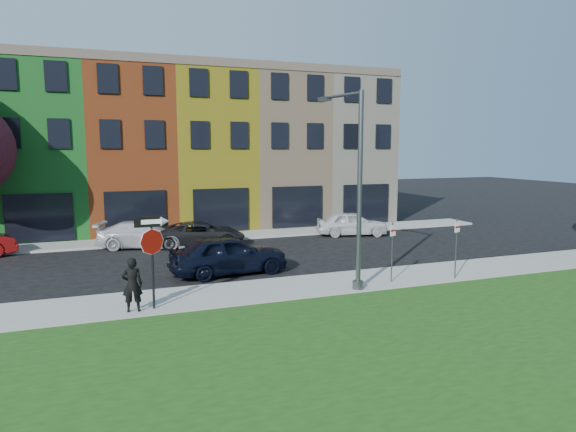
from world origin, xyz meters
name	(u,v)px	position (x,y,z in m)	size (l,w,h in m)	color
ground	(339,313)	(0.00, 0.00, 0.00)	(120.00, 120.00, 0.00)	black
sidewalk_near	(351,282)	(2.00, 3.00, 0.06)	(40.00, 3.00, 0.12)	gray
sidewalk_far	(175,239)	(-3.00, 15.00, 0.06)	(40.00, 2.40, 0.12)	gray
rowhouse_block	(167,152)	(-2.50, 21.18, 4.99)	(30.00, 10.12, 10.00)	beige
stop_sign	(152,243)	(-5.53, 2.16, 2.26)	(1.05, 0.11, 2.99)	black
man	(132,285)	(-6.18, 2.09, 0.99)	(0.67, 0.48, 1.73)	black
sedan_near	(229,254)	(-2.04, 6.22, 0.83)	(5.04, 2.39, 1.67)	black
parked_car_silver	(144,235)	(-4.81, 13.35, 0.70)	(5.20, 3.26, 1.40)	silver
parked_car_dark	(201,234)	(-1.93, 12.81, 0.66)	(5.04, 2.97, 1.32)	black
parked_car_white	(352,223)	(7.25, 12.91, 0.72)	(4.55, 2.80, 1.45)	silver
street_lamp	(355,191)	(1.65, 2.12, 3.71)	(0.84, 2.54, 7.12)	#494C4F
parking_sign_a	(392,245)	(3.39, 2.33, 1.56)	(0.30, 0.15, 2.33)	#494C4F
parking_sign_b	(456,242)	(6.02, 1.89, 1.60)	(0.31, 0.14, 2.40)	#494C4F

